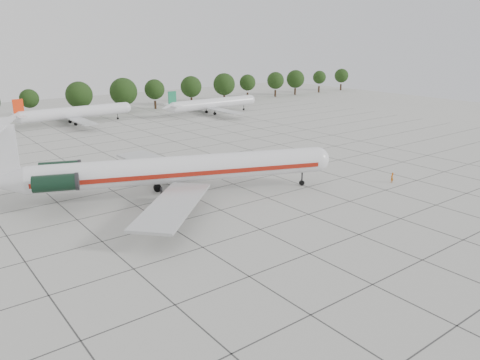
{
  "coord_description": "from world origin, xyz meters",
  "views": [
    {
      "loc": [
        -32.62,
        -46.7,
        21.63
      ],
      "look_at": [
        3.18,
        0.03,
        3.5
      ],
      "focal_mm": 35.0,
      "sensor_mm": 36.0,
      "label": 1
    }
  ],
  "objects_px": {
    "main_airliner": "(164,170)",
    "ground_crew": "(392,178)",
    "bg_airliner_c": "(75,113)",
    "bg_airliner_d": "(213,104)"
  },
  "relations": [
    {
      "from": "ground_crew",
      "to": "bg_airliner_d",
      "type": "height_order",
      "value": "bg_airliner_d"
    },
    {
      "from": "ground_crew",
      "to": "bg_airliner_d",
      "type": "xyz_separation_m",
      "value": [
        15.78,
        72.22,
        2.12
      ]
    },
    {
      "from": "main_airliner",
      "to": "bg_airliner_d",
      "type": "distance_m",
      "value": 74.03
    },
    {
      "from": "main_airliner",
      "to": "bg_airliner_c",
      "type": "height_order",
      "value": "main_airliner"
    },
    {
      "from": "bg_airliner_c",
      "to": "bg_airliner_d",
      "type": "xyz_separation_m",
      "value": [
        37.35,
        -7.75,
        0.0
      ]
    },
    {
      "from": "main_airliner",
      "to": "ground_crew",
      "type": "height_order",
      "value": "main_airliner"
    },
    {
      "from": "bg_airliner_c",
      "to": "main_airliner",
      "type": "bearing_deg",
      "value": -98.53
    },
    {
      "from": "ground_crew",
      "to": "bg_airliner_d",
      "type": "distance_m",
      "value": 73.96
    },
    {
      "from": "bg_airliner_d",
      "to": "bg_airliner_c",
      "type": "bearing_deg",
      "value": 168.27
    },
    {
      "from": "main_airliner",
      "to": "bg_airliner_c",
      "type": "xyz_separation_m",
      "value": [
        9.73,
        64.88,
        -1.06
      ]
    }
  ]
}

